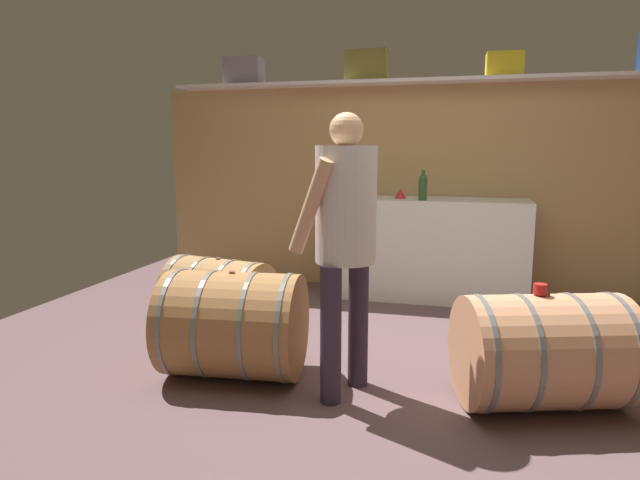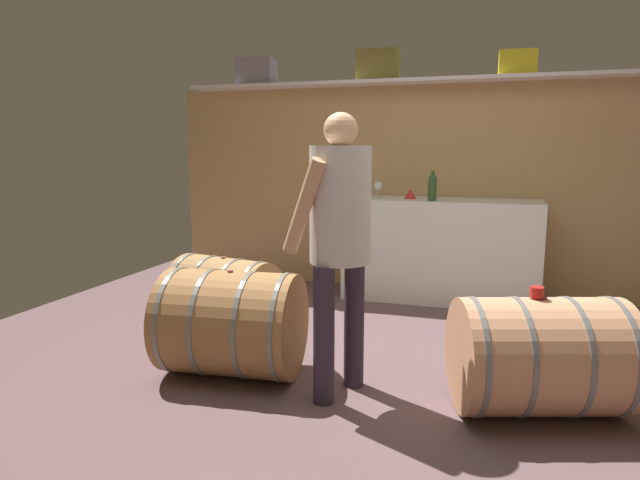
# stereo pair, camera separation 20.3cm
# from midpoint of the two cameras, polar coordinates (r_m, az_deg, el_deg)

# --- Properties ---
(ground_plane) EXTENTS (6.78, 7.94, 0.02)m
(ground_plane) POSITION_cam_midpoint_polar(r_m,az_deg,el_deg) (4.08, 7.95, -11.11)
(ground_plane) COLOR brown
(back_wall_panel) EXTENTS (5.58, 0.10, 2.02)m
(back_wall_panel) POSITION_cam_midpoint_polar(r_m,az_deg,el_deg) (5.61, 10.34, 5.11)
(back_wall_panel) COLOR tan
(back_wall_panel) RESTS_ON ground
(high_shelf_board) EXTENTS (5.13, 0.40, 0.03)m
(high_shelf_board) POSITION_cam_midpoint_polar(r_m,az_deg,el_deg) (5.48, 10.54, 15.74)
(high_shelf_board) COLOR white
(high_shelf_board) RESTS_ON back_wall_panel
(toolcase_grey) EXTENTS (0.38, 0.28, 0.27)m
(toolcase_grey) POSITION_cam_midpoint_polar(r_m,az_deg,el_deg) (5.95, -8.81, 16.73)
(toolcase_grey) COLOR gray
(toolcase_grey) RESTS_ON high_shelf_board
(toolcase_olive) EXTENTS (0.40, 0.23, 0.29)m
(toolcase_olive) POSITION_cam_midpoint_polar(r_m,az_deg,el_deg) (5.58, 3.73, 17.41)
(toolcase_olive) COLOR olive
(toolcase_olive) RESTS_ON high_shelf_board
(toolcase_yellow) EXTENTS (0.33, 0.27, 0.21)m
(toolcase_yellow) POSITION_cam_midpoint_polar(r_m,az_deg,el_deg) (5.48, 17.35, 16.77)
(toolcase_yellow) COLOR yellow
(toolcase_yellow) RESTS_ON high_shelf_board
(work_cabinet) EXTENTS (1.77, 0.58, 0.95)m
(work_cabinet) POSITION_cam_midpoint_polar(r_m,az_deg,el_deg) (5.33, 10.16, -0.89)
(work_cabinet) COLOR white
(work_cabinet) RESTS_ON ground
(wine_bottle_green) EXTENTS (0.08, 0.08, 0.27)m
(wine_bottle_green) POSITION_cam_midpoint_polar(r_m,az_deg,el_deg) (5.07, 9.39, 5.43)
(wine_bottle_green) COLOR #30542D
(wine_bottle_green) RESTS_ON work_cabinet
(wine_glass) EXTENTS (0.09, 0.09, 0.16)m
(wine_glass) POSITION_cam_midpoint_polar(r_m,az_deg,el_deg) (5.31, 3.86, 5.54)
(wine_glass) COLOR white
(wine_glass) RESTS_ON work_cabinet
(red_funnel) EXTENTS (0.11, 0.11, 0.09)m
(red_funnel) POSITION_cam_midpoint_polar(r_m,az_deg,el_deg) (5.25, 7.15, 4.77)
(red_funnel) COLOR red
(red_funnel) RESTS_ON work_cabinet
(wine_barrel_near) EXTENTS (1.02, 0.87, 0.64)m
(wine_barrel_near) POSITION_cam_midpoint_polar(r_m,az_deg,el_deg) (3.29, 20.24, -10.68)
(wine_barrel_near) COLOR tan
(wine_barrel_near) RESTS_ON ground
(wine_barrel_far) EXTENTS (0.89, 0.73, 0.67)m
(wine_barrel_far) POSITION_cam_midpoint_polar(r_m,az_deg,el_deg) (3.55, -10.52, -8.53)
(wine_barrel_far) COLOR #9F6C3D
(wine_barrel_far) RESTS_ON ground
(wine_barrel_flank) EXTENTS (0.90, 0.71, 0.57)m
(wine_barrel_flank) POSITION_cam_midpoint_polar(r_m,az_deg,el_deg) (4.47, -11.62, -5.44)
(wine_barrel_flank) COLOR #A97B49
(wine_barrel_flank) RESTS_ON ground
(tasting_cup) EXTENTS (0.07, 0.07, 0.06)m
(tasting_cup) POSITION_cam_midpoint_polar(r_m,az_deg,el_deg) (3.19, 19.98, -4.77)
(tasting_cup) COLOR red
(tasting_cup) RESTS_ON wine_barrel_near
(winemaker_pouring) EXTENTS (0.48, 0.54, 1.61)m
(winemaker_pouring) POSITION_cam_midpoint_polar(r_m,az_deg,el_deg) (3.10, 0.69, 1.45)
(winemaker_pouring) COLOR #35293A
(winemaker_pouring) RESTS_ON ground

